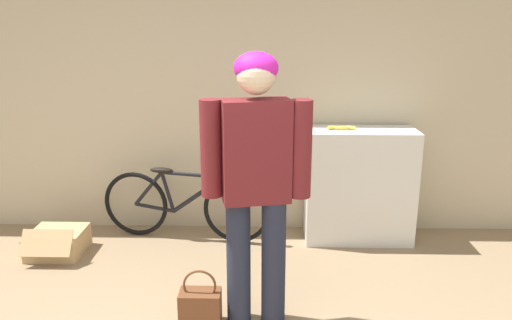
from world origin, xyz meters
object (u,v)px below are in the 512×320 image
person (256,172)px  cardboard_box (58,242)px  bicycle (185,204)px  handbag (200,306)px  banana (341,128)px

person → cardboard_box: (-1.76, 0.96, -0.95)m
bicycle → handbag: size_ratio=3.97×
person → cardboard_box: bearing=139.5°
banana → cardboard_box: size_ratio=0.56×
person → handbag: bearing=176.5°
banana → cardboard_box: banana is taller
handbag → cardboard_box: 1.72m
banana → handbag: banana is taller
cardboard_box → banana: bearing=8.6°
person → banana: person is taller
banana → person: bearing=-118.2°
person → handbag: 0.99m
bicycle → cardboard_box: bicycle is taller
bicycle → person: bearing=-53.7°
bicycle → handbag: (0.31, -1.36, -0.21)m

